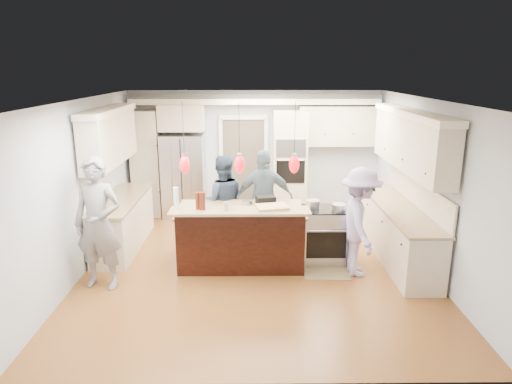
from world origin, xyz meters
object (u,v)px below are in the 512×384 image
island_range (325,235)px  person_bar_end (98,224)px  kitchen_island (241,235)px  refrigerator (184,176)px  person_far_left (223,201)px

island_range → person_bar_end: size_ratio=0.47×
kitchen_island → person_bar_end: (-2.05, -0.84, 0.50)m
refrigerator → island_range: 3.71m
refrigerator → kitchen_island: (1.30, -2.57, -0.41)m
kitchen_island → island_range: (1.41, 0.08, -0.03)m
person_bar_end → refrigerator: bearing=87.9°
kitchen_island → island_range: bearing=3.1°
kitchen_island → island_range: 1.41m
island_range → person_far_left: bearing=158.2°
refrigerator → kitchen_island: refrigerator is taller
kitchen_island → person_far_left: bearing=114.2°
kitchen_island → refrigerator: bearing=116.9°
person_bar_end → person_far_left: 2.35m
person_bar_end → person_far_left: person_bar_end is taller
refrigerator → person_bar_end: size_ratio=0.91×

